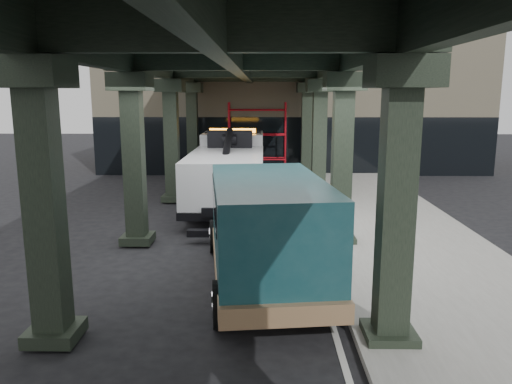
{
  "coord_description": "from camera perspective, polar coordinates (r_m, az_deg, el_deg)",
  "views": [
    {
      "loc": [
        0.36,
        -12.27,
        4.39
      ],
      "look_at": [
        0.14,
        1.5,
        1.7
      ],
      "focal_mm": 35.0,
      "sensor_mm": 36.0,
      "label": 1
    }
  ],
  "objects": [
    {
      "name": "ground",
      "position": [
        13.03,
        -0.73,
        -8.63
      ],
      "size": [
        90.0,
        90.0,
        0.0
      ],
      "primitive_type": "plane",
      "color": "black",
      "rests_on": "ground"
    },
    {
      "name": "sidewalk",
      "position": [
        15.47,
        16.48,
        -5.61
      ],
      "size": [
        5.0,
        40.0,
        0.15
      ],
      "primitive_type": "cube",
      "color": "gray",
      "rests_on": "ground"
    },
    {
      "name": "lane_stripe",
      "position": [
        14.99,
        6.04,
        -6.02
      ],
      "size": [
        0.12,
        38.0,
        0.01
      ],
      "primitive_type": "cube",
      "color": "silver",
      "rests_on": "ground"
    },
    {
      "name": "viaduct",
      "position": [
        14.33,
        -2.21,
        15.33
      ],
      "size": [
        7.4,
        32.0,
        6.4
      ],
      "color": "black",
      "rests_on": "ground"
    },
    {
      "name": "building",
      "position": [
        32.31,
        3.89,
        10.34
      ],
      "size": [
        22.0,
        10.0,
        8.0
      ],
      "primitive_type": "cube",
      "color": "#C6B793",
      "rests_on": "ground"
    },
    {
      "name": "scaffolding",
      "position": [
        27.01,
        0.15,
        6.21
      ],
      "size": [
        3.08,
        0.88,
        4.0
      ],
      "color": "red",
      "rests_on": "ground"
    },
    {
      "name": "tow_truck",
      "position": [
        20.1,
        -3.02,
        2.8
      ],
      "size": [
        2.91,
        9.48,
        3.1
      ],
      "rotation": [
        0.0,
        0.0,
        -0.0
      ],
      "color": "black",
      "rests_on": "ground"
    },
    {
      "name": "towed_van",
      "position": [
        11.44,
        1.17,
        -4.14
      ],
      "size": [
        3.18,
        6.62,
        2.59
      ],
      "rotation": [
        0.0,
        0.0,
        0.12
      ],
      "color": "#123D43",
      "rests_on": "ground"
    }
  ]
}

